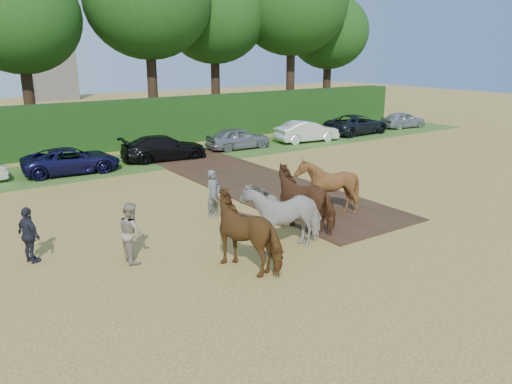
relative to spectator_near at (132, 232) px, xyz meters
The scene contains 9 objects.
ground 6.76m from the spectator_near, 10.64° to the right, with size 120.00×120.00×0.00m, color gold.
earth_strip 9.97m from the spectator_near, 35.49° to the left, with size 4.50×17.00×0.05m, color #472D1C.
grass_verge 14.39m from the spectator_near, 62.72° to the left, with size 50.00×5.00×0.03m, color #38601E.
hedgerow 18.49m from the spectator_near, 69.13° to the left, with size 46.00×1.60×3.00m, color #14380F.
spectator_near is the anchor object (origin of this frame).
spectator_far 2.98m from the spectator_near, 147.47° to the left, with size 1.00×0.42×1.71m, color #21232D.
plough_team 5.30m from the spectator_near, 11.61° to the right, with size 7.24×6.17×2.18m.
parked_cars 15.81m from the spectator_near, 52.50° to the left, with size 40.54×3.09×1.47m.
treeline 22.52m from the spectator_near, 76.55° to the left, with size 48.70×10.60×14.21m.
Camera 1 is at (-11.39, -12.16, 6.07)m, focal length 35.00 mm.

